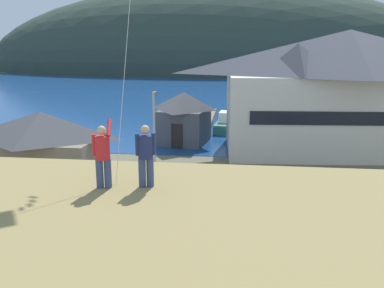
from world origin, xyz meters
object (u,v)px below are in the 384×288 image
object	(u,v)px
harbor_lodge	(346,89)
person_companion	(146,154)
wharf_dock	(200,120)
moored_boat_inner_slip	(173,115)
person_kite_flyer	(103,154)
moored_boat_wharfside	(176,112)
parked_car_mid_row_center	(217,247)
parking_light_pole	(154,131)
moored_boat_outer_mooring	(227,124)
parked_car_back_row_left	(245,195)
storage_shed_near_lot	(44,153)
parked_car_front_row_silver	(93,220)
storage_shed_waterside	(184,117)

from	to	relation	value
harbor_lodge	person_companion	size ratio (longest dim) A/B	12.80
wharf_dock	moored_boat_inner_slip	size ratio (longest dim) A/B	1.97
wharf_dock	person_kite_flyer	bearing A→B (deg)	-88.25
harbor_lodge	person_companion	xyz separation A→B (m)	(-11.64, -27.81, 1.27)
harbor_lodge	moored_boat_wharfside	world-z (taller)	harbor_lodge
parked_car_mid_row_center	parking_light_pole	size ratio (longest dim) A/B	0.67
moored_boat_inner_slip	parking_light_pole	distance (m)	24.02
parked_car_mid_row_center	person_companion	world-z (taller)	person_companion
parked_car_mid_row_center	person_companion	bearing A→B (deg)	-104.95
moored_boat_outer_mooring	parked_car_back_row_left	world-z (taller)	moored_boat_outer_mooring
moored_boat_wharfside	parked_car_back_row_left	distance (m)	31.27
moored_boat_wharfside	person_companion	xyz separation A→B (m)	(5.75, -43.06, 6.27)
storage_shed_near_lot	parked_car_front_row_silver	distance (m)	7.98
moored_boat_outer_mooring	storage_shed_waterside	bearing A→B (deg)	-120.97
storage_shed_near_lot	wharf_dock	distance (m)	26.90
storage_shed_waterside	moored_boat_wharfside	size ratio (longest dim) A/B	0.87
parked_car_front_row_silver	parked_car_back_row_left	xyz separation A→B (m)	(7.70, 4.53, 0.00)
moored_boat_wharfside	parking_light_pole	xyz separation A→B (m)	(2.38, -25.51, 3.10)
moored_boat_inner_slip	parked_car_mid_row_center	size ratio (longest dim) A/B	1.64
moored_boat_outer_mooring	person_kite_flyer	distance (m)	37.07
harbor_lodge	wharf_dock	world-z (taller)	harbor_lodge
wharf_dock	moored_boat_inner_slip	xyz separation A→B (m)	(-3.46, 1.28, 0.37)
parked_car_mid_row_center	person_kite_flyer	bearing A→B (deg)	-113.43
moored_boat_outer_mooring	parked_car_back_row_left	size ratio (longest dim) A/B	1.57
parked_car_mid_row_center	moored_boat_wharfside	bearing A→B (deg)	101.44
parked_car_front_row_silver	moored_boat_inner_slip	bearing A→B (deg)	91.81
moored_boat_wharfside	person_companion	distance (m)	43.90
moored_boat_inner_slip	person_companion	world-z (taller)	person_companion
harbor_lodge	moored_boat_wharfside	bearing A→B (deg)	138.74
storage_shed_near_lot	storage_shed_waterside	distance (m)	16.98
parked_car_back_row_left	person_kite_flyer	world-z (taller)	person_kite_flyer
harbor_lodge	storage_shed_near_lot	bearing A→B (deg)	-147.96
moored_boat_inner_slip	moored_boat_wharfside	bearing A→B (deg)	87.60
wharf_dock	moored_boat_wharfside	bearing A→B (deg)	137.57
person_kite_flyer	moored_boat_outer_mooring	bearing A→B (deg)	86.65
parked_car_back_row_left	parking_light_pole	distance (m)	8.22
parked_car_back_row_left	storage_shed_near_lot	bearing A→B (deg)	174.36
moored_boat_inner_slip	parking_light_pole	size ratio (longest dim) A/B	1.10
storage_shed_waterside	wharf_dock	world-z (taller)	storage_shed_waterside
parked_car_mid_row_center	parked_car_back_row_left	size ratio (longest dim) A/B	1.01
moored_boat_inner_slip	parked_car_mid_row_center	xyz separation A→B (m)	(7.51, -34.94, 0.34)
person_kite_flyer	moored_boat_wharfside	bearing A→B (deg)	96.08
moored_boat_inner_slip	parked_car_front_row_silver	distance (m)	32.77
person_kite_flyer	person_companion	xyz separation A→B (m)	(1.14, 0.21, -0.02)
moored_boat_outer_mooring	person_kite_flyer	world-z (taller)	person_kite_flyer
parked_car_back_row_left	parking_light_pole	bearing A→B (deg)	144.20
parked_car_back_row_left	person_kite_flyer	distance (m)	15.06
moored_boat_wharfside	parking_light_pole	distance (m)	25.81
storage_shed_waterside	parking_light_pole	world-z (taller)	parking_light_pole
parked_car_back_row_left	parked_car_front_row_silver	bearing A→B (deg)	-149.56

